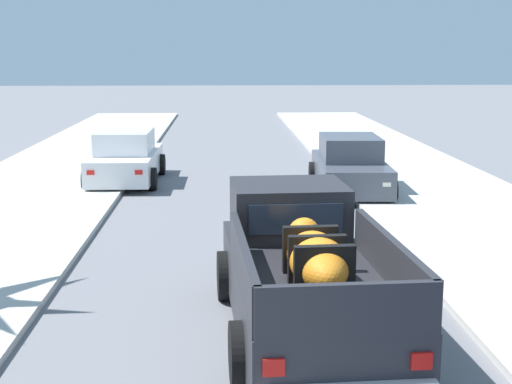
% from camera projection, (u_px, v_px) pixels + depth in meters
% --- Properties ---
extents(sidewalk_right, '(4.79, 60.00, 0.12)m').
position_uv_depth(sidewalk_right, '(512.00, 243.00, 14.13)').
color(sidewalk_right, beige).
rests_on(sidewalk_right, ground).
extents(curb_left, '(0.16, 60.00, 0.10)m').
position_uv_depth(curb_left, '(9.00, 250.00, 13.69)').
color(curb_left, silver).
rests_on(curb_left, ground).
extents(curb_right, '(0.16, 60.00, 0.10)m').
position_uv_depth(curb_right, '(463.00, 244.00, 14.09)').
color(curb_right, silver).
rests_on(curb_right, ground).
extents(pickup_truck, '(2.41, 5.30, 1.80)m').
position_uv_depth(pickup_truck, '(303.00, 273.00, 9.75)').
color(pickup_truck, '#28282D').
rests_on(pickup_truck, ground).
extents(car_left_near, '(2.06, 4.27, 1.54)m').
position_uv_depth(car_left_near, '(126.00, 158.00, 20.89)').
color(car_left_near, silver).
rests_on(car_left_near, ground).
extents(car_left_mid, '(2.17, 4.32, 1.54)m').
position_uv_depth(car_left_mid, '(350.00, 166.00, 19.42)').
color(car_left_mid, '#474C56').
rests_on(car_left_mid, ground).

